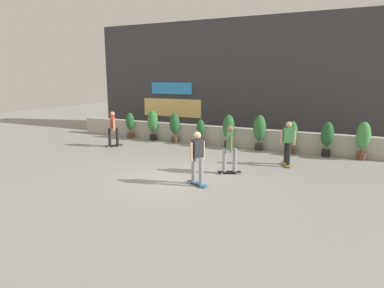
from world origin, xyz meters
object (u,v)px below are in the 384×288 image
Objects in this scene: potted_plant_4 at (228,128)px; skater_far_left at (230,147)px; potted_plant_7 at (327,136)px; potted_plant_0 at (130,124)px; skater_far_right at (197,156)px; potted_plant_3 at (201,131)px; potted_plant_8 at (363,138)px; skater_foreground at (288,141)px; potted_plant_6 at (292,135)px; potted_plant_1 at (153,123)px; potted_plant_2 at (175,125)px; potted_plant_5 at (259,130)px; skater_mid_plaza at (113,127)px.

skater_far_left is (1.52, -4.19, 0.03)m from potted_plant_4.
potted_plant_7 is 5.06m from skater_far_left.
skater_far_right is (6.71, -5.81, 0.15)m from potted_plant_0.
potted_plant_4 is at bearing 100.11° from skater_far_right.
potted_plant_7 is at bearing -0.00° from potted_plant_3.
skater_foreground reaches higher than potted_plant_8.
skater_foreground reaches higher than potted_plant_4.
potted_plant_1 is at bearing -180.00° from potted_plant_6.
skater_far_left is (-2.85, -4.19, 0.08)m from potted_plant_7.
potted_plant_2 is 0.93× the size of potted_plant_5.
potted_plant_2 is 0.88× the size of skater_far_left.
skater_far_left is (-1.40, -4.19, 0.12)m from potted_plant_6.
potted_plant_7 reaches higher than potted_plant_6.
skater_far_left is at bearing 73.39° from skater_far_right.
skater_foreground is (6.05, -2.25, 0.07)m from potted_plant_2.
skater_mid_plaza is (-9.40, -2.26, 0.08)m from potted_plant_7.
potted_plant_7 is 0.87× the size of skater_far_right.
skater_foreground and skater_mid_plaza have the same top height.
skater_far_left reaches higher than potted_plant_2.
potted_plant_4 is (2.91, 0.00, 0.04)m from potted_plant_2.
skater_far_right is 1.00× the size of skater_far_left.
skater_mid_plaza reaches higher than potted_plant_4.
potted_plant_3 is 5.12m from skater_foreground.
potted_plant_4 is 3.86m from skater_foreground.
potted_plant_1 is at bearing -180.00° from potted_plant_2.
potted_plant_0 is 8.60m from potted_plant_6.
potted_plant_6 is at bearing 15.85° from skater_mid_plaza.
potted_plant_0 is at bearing 180.00° from potted_plant_5.
potted_plant_8 is (9.94, 0.00, -0.01)m from potted_plant_1.
potted_plant_0 is 0.97× the size of potted_plant_6.
potted_plant_8 is 0.92× the size of skater_far_right.
potted_plant_7 is 0.87× the size of skater_mid_plaza.
potted_plant_8 is 0.92× the size of skater_far_left.
potted_plant_7 reaches higher than potted_plant_0.
skater_foreground is at bearing -138.87° from potted_plant_8.
potted_plant_4 is 4.45m from skater_far_left.
skater_far_right is at bearing -79.89° from potted_plant_4.
potted_plant_6 is (7.14, 0.00, -0.10)m from potted_plant_1.
potted_plant_0 is 8.33m from skater_far_left.
potted_plant_2 is 3.10m from skater_mid_plaza.
potted_plant_5 reaches higher than potted_plant_4.
skater_far_left reaches higher than potted_plant_5.
skater_far_left is at bearing -36.09° from potted_plant_1.
skater_far_left is at bearing -16.39° from skater_mid_plaza.
potted_plant_4 is 1.00× the size of potted_plant_8.
potted_plant_5 is (2.94, -0.00, 0.26)m from potted_plant_3.
potted_plant_3 is 2.95m from potted_plant_5.
skater_mid_plaza and skater_far_left have the same top height.
potted_plant_8 is at bearing 0.00° from potted_plant_0.
potted_plant_7 is 6.70m from skater_far_right.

